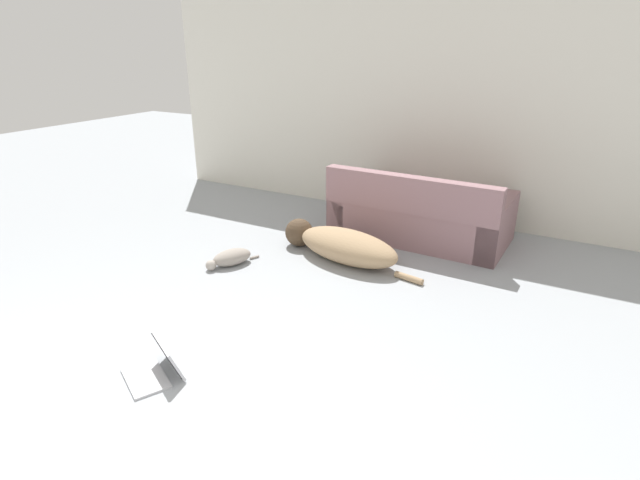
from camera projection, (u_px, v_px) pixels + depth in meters
name	position (u px, v px, depth m)	size (l,w,h in m)	color
wall_back	(422.00, 103.00, 5.58)	(6.84, 0.06, 2.62)	silver
couch	(419.00, 216.00, 5.26)	(1.81, 0.98, 0.75)	gray
dog	(341.00, 245.00, 4.77)	(1.57, 0.66, 0.30)	#A38460
cat	(231.00, 258.00, 4.67)	(0.34, 0.52, 0.15)	gray
laptop_open	(159.00, 365.00, 3.13)	(0.45, 0.44, 0.23)	#B7B7BC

